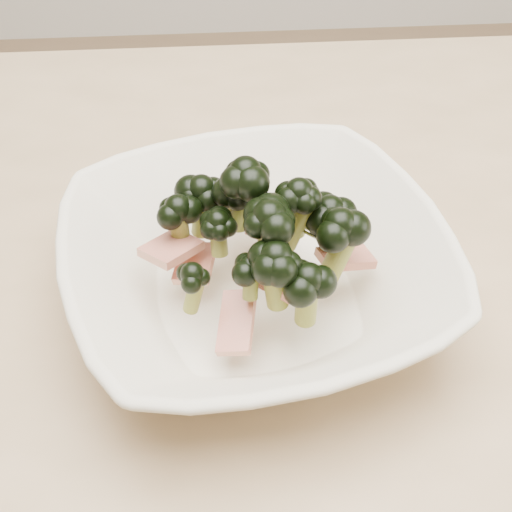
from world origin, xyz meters
name	(u,v)px	position (x,y,z in m)	size (l,w,h in m)	color
dining_table	(280,336)	(0.00, 0.00, 0.65)	(1.20, 0.80, 0.75)	tan
broccoli_dish	(257,263)	(-0.02, -0.04, 0.79)	(0.35, 0.35, 0.13)	beige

